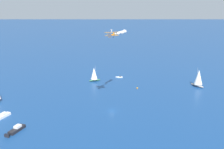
% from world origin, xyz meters
% --- Properties ---
extents(ground_plane, '(2000.00, 2000.00, 0.00)m').
position_xyz_m(ground_plane, '(0.00, 0.00, 0.00)').
color(ground_plane, navy).
extents(motorboat_near_centre, '(7.70, 9.90, 2.93)m').
position_xyz_m(motorboat_near_centre, '(24.29, 52.45, 0.79)').
color(motorboat_near_centre, white).
rests_on(motorboat_near_centre, ground_plane).
extents(motorboat_far_port, '(4.62, 5.07, 1.59)m').
position_xyz_m(motorboat_far_port, '(50.69, -41.41, 0.43)').
color(motorboat_far_port, white).
rests_on(motorboat_far_port, ground_plane).
extents(motorboat_far_stbd, '(8.76, 10.66, 3.21)m').
position_xyz_m(motorboat_far_stbd, '(5.04, 50.47, 0.87)').
color(motorboat_far_stbd, black).
rests_on(motorboat_far_stbd, ground_plane).
extents(sailboat_inshore, '(5.89, 9.47, 11.80)m').
position_xyz_m(sailboat_inshore, '(53.52, -20.14, 5.39)').
color(sailboat_inshore, '#33704C').
rests_on(sailboat_inshore, ground_plane).
extents(sailboat_offshore, '(10.68, 5.96, 13.70)m').
position_xyz_m(sailboat_offshore, '(0.25, -74.25, 6.25)').
color(sailboat_offshore, '#9E9993').
rests_on(sailboat_offshore, ground_plane).
extents(marker_buoy, '(1.10, 1.10, 2.10)m').
position_xyz_m(marker_buoy, '(21.08, -35.65, 0.39)').
color(marker_buoy, orange).
rests_on(marker_buoy, ground_plane).
extents(biplane_lead, '(6.75, 6.88, 3.61)m').
position_xyz_m(biplane_lead, '(-0.16, 0.24, 41.70)').
color(biplane_lead, orange).
extents(wingwalker_lead, '(1.29, 0.93, 1.53)m').
position_xyz_m(wingwalker_lead, '(-0.04, 0.34, 43.84)').
color(wingwalker_lead, white).
extents(smoke_trail_lead, '(10.25, 14.41, 2.42)m').
position_xyz_m(smoke_trail_lead, '(8.05, -11.99, 41.38)').
color(smoke_trail_lead, silver).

